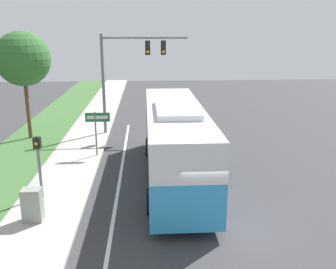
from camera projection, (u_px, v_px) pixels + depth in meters
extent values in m
plane|color=#38383A|center=(212.00, 225.00, 13.46)|extent=(80.00, 80.00, 0.00)
cube|color=#ADA89E|center=(37.00, 229.00, 13.08)|extent=(2.80, 80.00, 0.12)
cube|color=silver|center=(112.00, 228.00, 13.25)|extent=(0.14, 30.00, 0.01)
cube|color=#3393D1|center=(175.00, 154.00, 17.39)|extent=(2.51, 11.20, 1.68)
cube|color=silver|center=(175.00, 122.00, 16.97)|extent=(2.51, 11.20, 1.38)
cube|color=black|center=(175.00, 132.00, 17.10)|extent=(2.55, 10.30, 1.04)
cube|color=silver|center=(176.00, 109.00, 15.95)|extent=(1.76, 3.92, 0.24)
cylinder|color=black|center=(148.00, 147.00, 20.84)|extent=(0.28, 1.01, 1.01)
cylinder|color=black|center=(191.00, 146.00, 20.98)|extent=(0.28, 1.01, 1.01)
cylinder|color=black|center=(150.00, 202.00, 14.17)|extent=(0.28, 1.01, 1.01)
cylinder|color=black|center=(213.00, 200.00, 14.31)|extent=(0.28, 1.01, 1.01)
cylinder|color=slate|center=(103.00, 86.00, 24.36)|extent=(0.20, 0.20, 6.56)
cylinder|color=slate|center=(145.00, 38.00, 23.70)|extent=(5.47, 0.14, 0.14)
cube|color=black|center=(148.00, 48.00, 23.88)|extent=(0.32, 0.28, 0.90)
sphere|color=yellow|center=(148.00, 52.00, 23.78)|extent=(0.18, 0.18, 0.18)
cube|color=black|center=(163.00, 48.00, 23.94)|extent=(0.32, 0.28, 0.90)
sphere|color=yellow|center=(163.00, 52.00, 23.84)|extent=(0.18, 0.18, 0.18)
cylinder|color=slate|center=(40.00, 169.00, 15.10)|extent=(0.12, 0.12, 2.70)
cube|color=black|center=(37.00, 143.00, 14.79)|extent=(0.28, 0.24, 0.44)
sphere|color=yellow|center=(36.00, 144.00, 14.65)|extent=(0.14, 0.14, 0.14)
cylinder|color=slate|center=(96.00, 135.00, 20.34)|extent=(0.08, 0.08, 2.56)
cube|color=#196B33|center=(98.00, 117.00, 20.08)|extent=(1.32, 0.03, 0.50)
cube|color=white|center=(97.00, 117.00, 20.07)|extent=(1.12, 0.01, 0.18)
cube|color=gray|center=(32.00, 205.00, 13.39)|extent=(0.68, 0.51, 1.23)
cylinder|color=brown|center=(28.00, 107.00, 23.52)|extent=(0.24, 0.24, 3.99)
sphere|color=#33662D|center=(23.00, 59.00, 22.71)|extent=(3.33, 3.33, 3.33)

